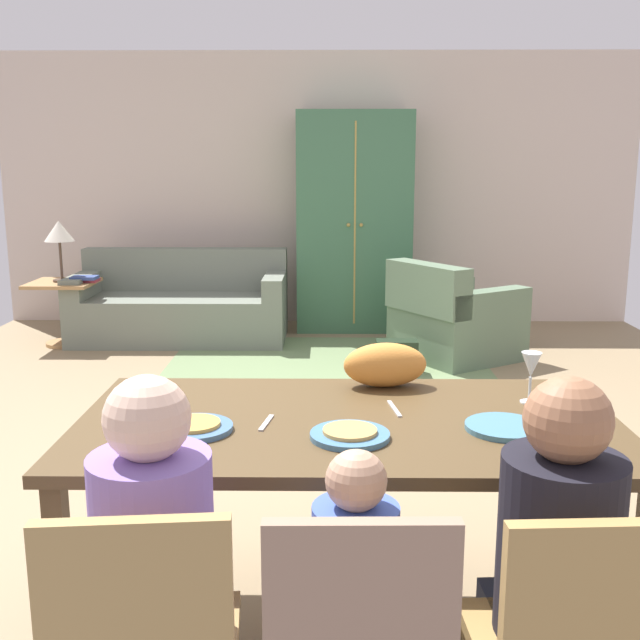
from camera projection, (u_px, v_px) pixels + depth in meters
ground_plane at (310, 430)px, 4.60m from camera, size 6.41×6.54×0.02m
back_wall at (317, 190)px, 7.58m from camera, size 6.41×0.10×2.70m
dining_table at (348, 438)px, 2.51m from camera, size 1.81×0.96×0.76m
plate_near_man at (194, 428)px, 2.38m from camera, size 0.25×0.25×0.02m
pizza_near_man at (194, 424)px, 2.38m from camera, size 0.17×0.17×0.01m
plate_near_child at (350, 435)px, 2.32m from camera, size 0.25×0.25×0.02m
pizza_near_child at (350, 431)px, 2.31m from camera, size 0.17×0.17×0.01m
plate_near_woman at (504, 427)px, 2.39m from camera, size 0.25×0.25×0.02m
wine_glass at (531, 367)px, 2.64m from camera, size 0.07×0.07×0.19m
fork at (266, 423)px, 2.45m from camera, size 0.04×0.15×0.01m
knife at (394, 409)px, 2.59m from camera, size 0.04×0.17×0.01m
person_man at (158, 597)px, 1.90m from camera, size 0.30×0.41×1.11m
person_child at (354, 628)px, 1.91m from camera, size 0.22×0.29×0.92m
person_woman at (550, 599)px, 1.89m from camera, size 0.30×0.41×1.11m
cat at (385, 365)px, 2.85m from camera, size 0.33×0.19×0.17m
area_rug at (327, 362)px, 6.14m from camera, size 2.60×1.80×0.01m
couch at (181, 307)px, 6.94m from camera, size 1.94×0.86×0.82m
armchair at (452, 321)px, 6.24m from camera, size 1.18×1.18×0.82m
armoire at (354, 223)px, 7.25m from camera, size 1.10×0.59×2.10m
side_table at (64, 304)px, 6.68m from camera, size 0.56×0.56×0.58m
table_lamp at (59, 233)px, 6.55m from camera, size 0.26×0.26×0.54m
book_lower at (86, 280)px, 6.62m from camera, size 0.22×0.16×0.03m
book_upper at (84, 278)px, 6.58m from camera, size 0.22×0.16×0.03m
handbag at (397, 357)px, 5.82m from camera, size 0.32×0.16×0.26m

